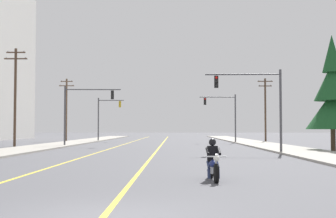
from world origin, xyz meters
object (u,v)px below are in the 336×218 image
traffic_signal_near_left (82,106)px  traffic_signal_mid_right (225,111)px  traffic_signal_mid_left (105,113)px  utility_pole_left_near (15,94)px  traffic_signal_near_right (258,97)px  conifer_tree_right_verge_near (333,97)px  utility_pole_left_far (66,107)px  utility_pole_right_far (265,108)px  motorcycle_with_rider (213,164)px

traffic_signal_near_left → traffic_signal_mid_right: (16.06, 11.50, -0.07)m
traffic_signal_mid_left → utility_pole_left_near: size_ratio=0.62×
traffic_signal_near_right → conifer_tree_right_verge_near: (6.68, 3.41, 0.22)m
traffic_signal_mid_left → conifer_tree_right_verge_near: (22.71, -27.45, 0.34)m
utility_pole_left_near → utility_pole_left_far: utility_pole_left_near is taller
utility_pole_right_far → conifer_tree_right_verge_near: (0.25, -26.09, -0.38)m
traffic_signal_mid_left → utility_pole_left_far: size_ratio=0.67×
utility_pole_left_far → conifer_tree_right_verge_near: size_ratio=0.97×
motorcycle_with_rider → conifer_tree_right_verge_near: size_ratio=0.23×
traffic_signal_near_left → traffic_signal_mid_left: (-0.25, 17.95, -0.13)m
traffic_signal_near_right → traffic_signal_mid_left: 34.78m
traffic_signal_mid_right → traffic_signal_near_left: bearing=-144.4°
utility_pole_left_near → utility_pole_right_far: size_ratio=1.13×
utility_pole_left_near → traffic_signal_mid_left: bearing=71.4°
traffic_signal_near_left → utility_pole_left_far: (-6.52, 20.76, 0.83)m
utility_pole_left_near → conifer_tree_right_verge_near: bearing=-16.6°
utility_pole_left_far → utility_pole_right_far: bearing=-8.3°
utility_pole_left_near → conifer_tree_right_verge_near: (29.05, -8.66, -1.00)m
traffic_signal_near_left → traffic_signal_mid_left: 17.95m
traffic_signal_mid_left → conifer_tree_right_verge_near: 35.63m
traffic_signal_mid_right → utility_pole_left_near: (-22.65, -12.35, 1.28)m
traffic_signal_mid_left → utility_pole_left_far: 6.94m
traffic_signal_near_left → motorcycle_with_rider: bearing=-70.3°
traffic_signal_mid_left → traffic_signal_near_right: bearing=-62.5°
utility_pole_right_far → utility_pole_left_far: 29.05m
conifer_tree_right_verge_near → traffic_signal_mid_left: bearing=129.6°
motorcycle_with_rider → utility_pole_left_far: bearing=108.8°
traffic_signal_near_right → traffic_signal_mid_left: bearing=117.5°
traffic_signal_mid_right → utility_pole_left_far: size_ratio=0.67×
traffic_signal_near_left → utility_pole_right_far: (22.22, 16.58, 0.58)m
traffic_signal_mid_right → traffic_signal_mid_left: same height
traffic_signal_near_right → traffic_signal_mid_left: same height
traffic_signal_near_right → conifer_tree_right_verge_near: 7.50m
traffic_signal_near_left → utility_pole_right_far: utility_pole_right_far is taller
traffic_signal_near_left → utility_pole_left_near: size_ratio=0.62×
traffic_signal_mid_left → traffic_signal_near_left: bearing=-89.2°
traffic_signal_near_left → conifer_tree_right_verge_near: size_ratio=0.65×
utility_pole_left_near → conifer_tree_right_verge_near: size_ratio=1.05×
motorcycle_with_rider → utility_pole_left_near: (-17.52, 29.72, 4.78)m
traffic_signal_near_left → utility_pole_left_near: (-6.59, -0.85, 1.21)m
utility_pole_left_near → traffic_signal_mid_right: bearing=28.6°
utility_pole_left_near → utility_pole_right_far: 33.68m
traffic_signal_mid_right → utility_pole_right_far: (6.16, 5.08, 0.65)m
utility_pole_left_far → conifer_tree_right_verge_near: (28.99, -30.27, -0.62)m
motorcycle_with_rider → utility_pole_left_far: 54.40m
utility_pole_left_near → utility_pole_right_far: utility_pole_left_near is taller
traffic_signal_near_left → conifer_tree_right_verge_near: bearing=-22.9°
motorcycle_with_rider → traffic_signal_near_left: traffic_signal_near_left is taller
traffic_signal_near_right → conifer_tree_right_verge_near: bearing=27.1°
motorcycle_with_rider → utility_pole_left_far: utility_pole_left_far is taller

